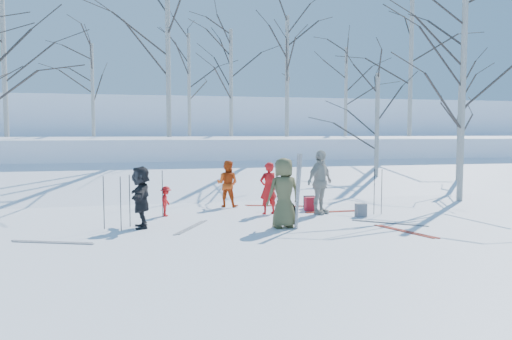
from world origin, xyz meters
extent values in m
plane|color=white|center=(0.00, 0.00, 0.00)|extent=(120.00, 120.00, 0.00)
cube|color=white|center=(0.00, 7.00, 0.15)|extent=(70.00, 9.49, 4.12)
cube|color=white|center=(0.00, 17.00, 1.00)|extent=(70.00, 18.00, 2.20)
cube|color=white|center=(0.00, 38.00, 2.00)|extent=(90.00, 30.00, 6.00)
imported|color=#4E4E2F|center=(0.17, -0.84, 0.89)|extent=(0.94, 0.69, 1.78)
imported|color=red|center=(0.33, 1.30, 0.77)|extent=(0.63, 0.49, 1.54)
imported|color=#C8410F|center=(-0.60, 3.00, 0.75)|extent=(0.91, 0.85, 1.51)
imported|color=red|center=(-2.64, 1.59, 0.44)|extent=(0.46, 0.63, 0.87)
imported|color=beige|center=(1.82, 0.98, 0.95)|extent=(1.17, 1.01, 1.89)
imported|color=black|center=(-3.35, -0.03, 0.78)|extent=(0.49, 1.46, 1.57)
imported|color=black|center=(0.81, 0.80, 0.27)|extent=(0.58, 0.71, 0.55)
cube|color=silver|center=(0.44, -1.13, 0.95)|extent=(0.07, 0.16, 1.90)
cube|color=silver|center=(0.47, -1.11, 0.95)|extent=(0.15, 0.23, 1.89)
cylinder|color=black|center=(3.56, 0.49, 0.67)|extent=(0.02, 0.02, 1.34)
cylinder|color=black|center=(-2.74, 1.50, 0.67)|extent=(0.02, 0.02, 1.34)
cylinder|color=black|center=(-3.83, -0.31, 0.67)|extent=(0.02, 0.02, 1.34)
cylinder|color=black|center=(3.36, 0.55, 0.67)|extent=(0.02, 0.02, 1.34)
cylinder|color=black|center=(0.93, 2.49, 0.67)|extent=(0.02, 0.02, 1.34)
cylinder|color=black|center=(-3.63, 0.21, 0.67)|extent=(0.02, 0.02, 1.34)
cylinder|color=black|center=(-4.25, 0.01, 0.67)|extent=(0.02, 0.02, 1.34)
cube|color=#AF1A29|center=(1.74, 1.59, 0.21)|extent=(0.32, 0.22, 0.42)
cube|color=slate|center=(2.79, 0.22, 0.19)|extent=(0.30, 0.20, 0.38)
cube|color=black|center=(1.88, 2.06, 0.20)|extent=(0.34, 0.24, 0.40)
camera|label=1|loc=(-3.36, -12.86, 2.43)|focal=35.00mm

